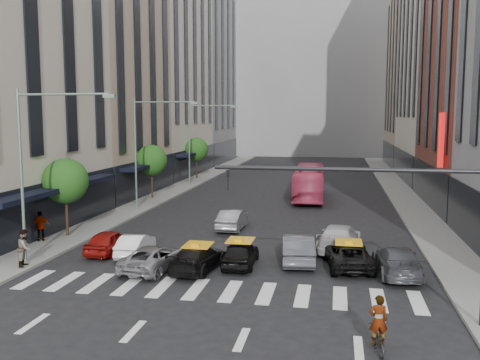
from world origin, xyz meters
The scene contains 32 objects.
ground centered at (0.00, 0.00, 0.00)m, with size 160.00×160.00×0.00m, color black.
sidewalk_left centered at (-11.50, 30.00, 0.07)m, with size 3.00×96.00×0.15m, color slate.
sidewalk_right centered at (11.50, 30.00, 0.07)m, with size 3.00×96.00×0.15m, color slate.
building_left_b centered at (-17.00, 28.00, 12.00)m, with size 8.00×16.00×24.00m, color tan.
building_left_c centered at (-17.00, 46.00, 18.00)m, with size 8.00×20.00×36.00m, color beige.
building_left_d centered at (-17.00, 65.00, 15.00)m, with size 8.00×18.00×30.00m, color gray.
building_right_c centered at (17.00, 46.00, 20.00)m, with size 8.00×20.00×40.00m, color beige.
building_right_d centered at (17.00, 65.00, 14.00)m, with size 8.00×18.00×28.00m, color tan.
building_far centered at (0.00, 85.00, 18.00)m, with size 30.00×10.00×36.00m, color gray.
tree_near centered at (-11.80, 10.00, 3.65)m, with size 2.88×2.88×4.95m.
tree_mid centered at (-11.80, 26.00, 3.65)m, with size 2.88×2.88×4.95m.
tree_far centered at (-11.80, 42.00, 3.65)m, with size 2.88×2.88×4.95m.
streetlamp_near centered at (-10.04, 4.00, 5.90)m, with size 5.38×0.25×9.00m.
streetlamp_mid centered at (-10.04, 20.00, 5.90)m, with size 5.38×0.25×9.00m.
streetlamp_far centered at (-10.04, 36.00, 5.90)m, with size 5.38×0.25×9.00m.
traffic_signal centered at (7.69, -1.00, 4.47)m, with size 10.10×0.20×6.00m.
liberty_sign centered at (12.60, 20.00, 6.00)m, with size 0.30×0.70×4.00m.
car_red centered at (-7.52, 6.75, 0.67)m, with size 1.59×3.94×1.34m, color maroon.
car_white_front centered at (-5.82, 6.53, 0.62)m, with size 1.30×3.74×1.23m, color white.
car_silver centered at (-3.86, 4.01, 0.64)m, with size 2.12×4.59×1.28m, color gray.
taxi_left centered at (-1.65, 4.36, 0.65)m, with size 1.82×4.48×1.30m, color black.
taxi_center centered at (0.31, 5.53, 0.67)m, with size 1.59×3.95×1.35m, color black.
car_grey_mid centered at (3.19, 6.75, 0.77)m, with size 1.63×4.68×1.54m, color #45484E.
taxi_right centered at (5.82, 6.24, 0.66)m, with size 2.19×4.75×1.32m, color black.
car_grey_curb centered at (8.16, 5.36, 0.71)m, with size 1.99×4.91×1.42m, color #3D3F45.
car_row2_left centered at (-1.81, 14.30, 0.70)m, with size 1.48×4.25×1.40m, color gray.
car_row2_right centered at (5.35, 9.68, 0.77)m, with size 2.15×5.29×1.54m, color silver.
bus centered at (2.62, 28.80, 1.57)m, with size 2.64×11.26×3.14m, color #CA3B60.
motorcycle centered at (6.60, -3.69, 0.42)m, with size 0.56×1.61×0.85m, color black.
rider centered at (6.60, -3.69, 1.70)m, with size 0.62×0.41×1.71m, color gray.
pedestrian_near centered at (-10.40, 3.05, 1.10)m, with size 0.92×0.72×1.90m, color gray.
pedestrian_far centered at (-12.60, 8.24, 1.06)m, with size 1.07×0.45×1.83m, color gray.
Camera 1 is at (5.15, -21.09, 7.79)m, focal length 40.00 mm.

